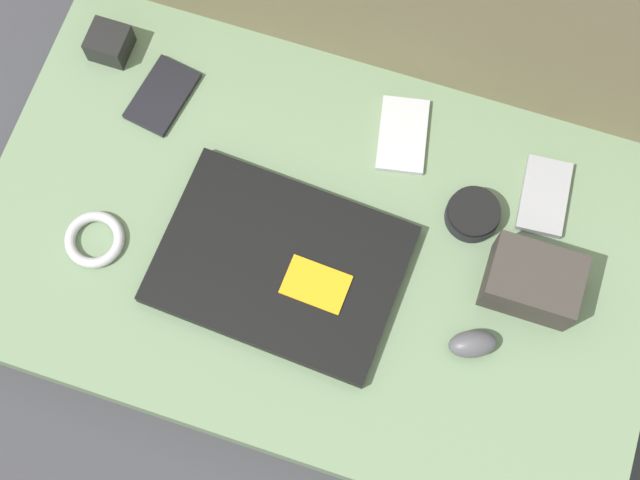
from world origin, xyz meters
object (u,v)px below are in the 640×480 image
phone_silver (544,196)px  camera_pouch (533,281)px  computer_mouse (473,344)px  charger_brick (109,43)px  speaker_puck (473,214)px  phone_small (403,135)px  phone_black (162,96)px  laptop (281,264)px

phone_silver → camera_pouch: (0.01, -0.14, 0.03)m
computer_mouse → charger_brick: size_ratio=1.32×
phone_silver → speaker_puck: bearing=-150.4°
computer_mouse → speaker_puck: 0.19m
phone_small → camera_pouch: (0.24, -0.17, 0.03)m
speaker_puck → phone_small: (-0.13, 0.09, -0.01)m
phone_silver → phone_small: (-0.23, 0.03, -0.00)m
speaker_puck → charger_brick: size_ratio=1.34×
computer_mouse → phone_black: computer_mouse is taller
phone_small → charger_brick: 0.47m
phone_silver → phone_small: size_ratio=0.92×
computer_mouse → speaker_puck: computer_mouse is taller
phone_black → laptop: bearing=-28.1°
laptop → phone_black: laptop is taller
computer_mouse → charger_brick: (-0.65, 0.28, 0.00)m
laptop → camera_pouch: camera_pouch is taller
computer_mouse → phone_silver: bearing=56.0°
speaker_puck → camera_pouch: size_ratio=0.62×
laptop → phone_silver: 0.40m
computer_mouse → speaker_puck: size_ratio=0.98×
speaker_puck → phone_black: bearing=175.1°
computer_mouse → phone_silver: (0.04, 0.25, -0.01)m
phone_black → camera_pouch: 0.62m
charger_brick → phone_black: bearing=-26.3°
speaker_puck → camera_pouch: (0.10, -0.08, 0.02)m
phone_black → phone_small: same height
computer_mouse → camera_pouch: camera_pouch is taller
computer_mouse → speaker_puck: bearing=81.0°
speaker_puck → phone_small: bearing=144.8°
laptop → computer_mouse: (0.29, -0.03, 0.01)m
speaker_puck → phone_black: size_ratio=0.62×
phone_silver → phone_small: 0.23m
speaker_puck → phone_silver: 0.11m
phone_silver → camera_pouch: bearing=-90.2°
laptop → camera_pouch: bearing=16.1°
charger_brick → camera_pouch: bearing=-13.7°
phone_small → phone_black: bearing=177.0°
computer_mouse → phone_black: 0.59m
phone_small → laptop: bearing=-124.4°
phone_silver → charger_brick: bearing=173.0°
laptop → camera_pouch: size_ratio=2.79×
laptop → phone_small: (0.11, 0.25, -0.01)m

